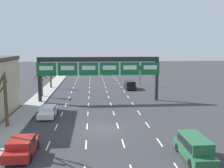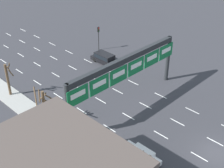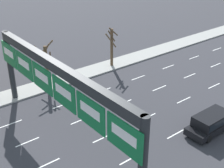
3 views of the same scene
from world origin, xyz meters
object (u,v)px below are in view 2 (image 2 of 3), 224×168
object	(u,v)px
suv_black	(104,58)
sign_gantry	(126,68)
car_white	(140,155)
traffic_light_near_gantry	(99,34)
tree_bare_third	(44,104)
tree_bare_second	(8,78)

from	to	relation	value
suv_black	sign_gantry	bearing A→B (deg)	-121.45
sign_gantry	suv_black	world-z (taller)	sign_gantry
suv_black	car_white	bearing A→B (deg)	-124.93
traffic_light_near_gantry	tree_bare_third	distance (m)	21.76
traffic_light_near_gantry	tree_bare_second	bearing A→B (deg)	-173.04
car_white	tree_bare_third	bearing A→B (deg)	104.57
car_white	sign_gantry	bearing A→B (deg)	50.91
sign_gantry	tree_bare_second	xyz separation A→B (m)	(-9.35, 12.58, -2.68)
suv_black	tree_bare_second	bearing A→B (deg)	172.53
traffic_light_near_gantry	tree_bare_third	xyz separation A→B (m)	(-18.88, -10.82, -0.32)
tree_bare_second	tree_bare_third	xyz separation A→B (m)	(-0.26, -8.54, 0.03)
traffic_light_near_gantry	tree_bare_third	world-z (taller)	tree_bare_third
sign_gantry	car_white	size ratio (longest dim) A/B	4.16
sign_gantry	tree_bare_second	bearing A→B (deg)	126.62
traffic_light_near_gantry	sign_gantry	bearing A→B (deg)	-121.98
car_white	tree_bare_third	world-z (taller)	tree_bare_third
car_white	tree_bare_second	distance (m)	20.85
car_white	suv_black	world-z (taller)	suv_black
traffic_light_near_gantry	tree_bare_third	size ratio (longest dim) A/B	0.91
car_white	tree_bare_second	xyz separation A→B (m)	(-2.87, 20.56, 1.99)
suv_black	traffic_light_near_gantry	bearing A→B (deg)	56.75
suv_black	tree_bare_second	xyz separation A→B (m)	(-15.78, 2.07, 1.79)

